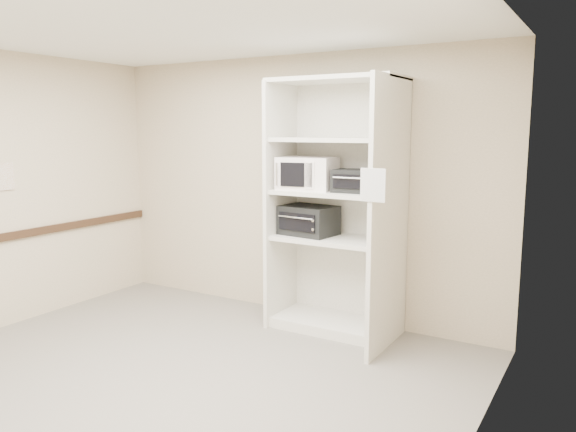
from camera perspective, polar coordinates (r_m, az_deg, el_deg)
The scene contains 10 objects.
floor at distance 4.67m, azimuth -12.17°, elevation -16.04°, with size 4.50×4.00×0.01m, color #68645B.
ceiling at distance 4.31m, azimuth -13.39°, elevation 18.64°, with size 4.50×4.00×0.01m, color white.
wall_back at distance 5.89m, azimuth 0.70°, elevation 2.99°, with size 4.50×0.02×2.70m, color beige.
wall_right at distance 3.21m, azimuth 18.00°, elevation -2.33°, with size 0.02×4.00×2.70m, color beige.
shelving_unit at distance 5.35m, azimuth 5.29°, elevation -0.00°, with size 1.24×0.92×2.42m.
microwave at distance 5.43m, azimuth 2.01°, elevation 4.36°, with size 0.52×0.40×0.31m, color white.
toaster_oven_upper at distance 5.21m, azimuth 6.77°, elevation 3.56°, with size 0.37×0.28×0.21m, color black.
toaster_oven_lower at distance 5.52m, azimuth 2.12°, elevation -0.43°, with size 0.51×0.39×0.28m, color black.
paper_sign at distance 4.50m, azimuth 8.61°, elevation 3.12°, with size 0.21×0.01×0.26m, color white.
wall_poster at distance 6.14m, azimuth -26.83°, elevation 3.61°, with size 0.01×0.19×0.27m, color silver.
Camera 1 is at (2.92, -3.08, 1.94)m, focal length 35.00 mm.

